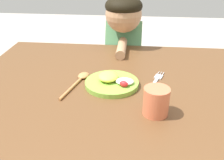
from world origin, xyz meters
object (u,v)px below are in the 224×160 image
Objects in this scene: fork at (155,82)px; person at (123,65)px; plate at (112,82)px; drinking_cup at (156,101)px; spoon at (80,79)px.

fork is 0.55m from person.
drinking_cup reaches higher than plate.
person reaches higher than plate.
person is (-0.15, 0.72, -0.20)m from drinking_cup.
drinking_cup is 0.10× the size of person.
plate is 0.24m from drinking_cup.
drinking_cup is 0.76m from person.
plate is at bearing 131.65° from drinking_cup.
fork is 0.22× the size of person.
plate is 2.26× the size of drinking_cup.
drinking_cup is (0.29, -0.20, 0.04)m from spoon.
person is (0.15, 0.52, -0.16)m from spoon.
spoon is at bearing 145.12° from drinking_cup.
drinking_cup is (-0.01, -0.22, 0.04)m from fork.
person reaches higher than spoon.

